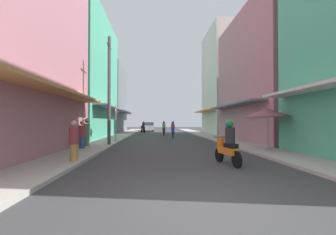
% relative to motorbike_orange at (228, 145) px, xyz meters
% --- Properties ---
extents(ground_plane, '(96.64, 96.64, 0.00)m').
position_rel_motorbike_orange_xyz_m(ground_plane, '(-1.58, 14.08, -0.70)').
color(ground_plane, '#38383A').
extents(sidewalk_left, '(1.91, 51.93, 0.12)m').
position_rel_motorbike_orange_xyz_m(sidewalk_left, '(-6.11, 14.08, -0.64)').
color(sidewalk_left, '#ADA89E').
rests_on(sidewalk_left, ground).
extents(sidewalk_right, '(1.91, 51.93, 0.12)m').
position_rel_motorbike_orange_xyz_m(sidewalk_right, '(2.96, 14.08, -0.64)').
color(sidewalk_right, '#ADA89E').
rests_on(sidewalk_right, ground).
extents(building_left_mid, '(7.05, 12.54, 11.39)m').
position_rel_motorbike_orange_xyz_m(building_left_mid, '(-10.06, 15.00, 4.99)').
color(building_left_mid, '#4CB28C').
rests_on(building_left_mid, ground).
extents(building_left_far, '(7.05, 9.71, 9.27)m').
position_rel_motorbike_orange_xyz_m(building_left_far, '(-10.06, 26.64, 3.93)').
color(building_left_far, slate).
rests_on(building_left_far, ground).
extents(building_right_mid, '(7.05, 11.57, 10.01)m').
position_rel_motorbike_orange_xyz_m(building_right_mid, '(6.91, 10.33, 4.30)').
color(building_right_mid, '#B7727F').
rests_on(building_right_mid, ground).
extents(building_right_far, '(7.05, 8.28, 12.65)m').
position_rel_motorbike_orange_xyz_m(building_right_far, '(6.91, 20.98, 5.62)').
color(building_right_far, silver).
rests_on(building_right_far, ground).
extents(motorbike_orange, '(0.63, 1.79, 1.58)m').
position_rel_motorbike_orange_xyz_m(motorbike_orange, '(0.00, 0.00, 0.00)').
color(motorbike_orange, black).
rests_on(motorbike_orange, ground).
extents(motorbike_maroon, '(0.77, 1.73, 1.58)m').
position_rel_motorbike_orange_xyz_m(motorbike_maroon, '(-4.21, 25.90, 0.00)').
color(motorbike_maroon, black).
rests_on(motorbike_maroon, ground).
extents(motorbike_blue, '(0.55, 1.81, 1.58)m').
position_rel_motorbike_orange_xyz_m(motorbike_blue, '(-0.84, 14.97, 0.00)').
color(motorbike_blue, black).
rests_on(motorbike_blue, ground).
extents(motorbike_red, '(0.55, 1.81, 1.58)m').
position_rel_motorbike_orange_xyz_m(motorbike_red, '(-1.53, 19.45, 0.00)').
color(motorbike_red, black).
rests_on(motorbike_red, ground).
extents(parked_car, '(1.94, 4.17, 1.45)m').
position_rel_motorbike_orange_xyz_m(parked_car, '(-3.61, 31.10, 0.04)').
color(parked_car, silver).
rests_on(parked_car, ground).
extents(pedestrian_far, '(0.44, 0.44, 1.74)m').
position_rel_motorbike_orange_xyz_m(pedestrian_far, '(-6.52, 5.98, 0.27)').
color(pedestrian_far, '#598C59').
rests_on(pedestrian_far, ground).
extents(pedestrian_foreground, '(0.34, 0.34, 1.58)m').
position_rel_motorbike_orange_xyz_m(pedestrian_foreground, '(-6.40, 4.65, 0.08)').
color(pedestrian_foreground, '#334C8C').
rests_on(pedestrian_foreground, ground).
extents(pedestrian_midway, '(0.34, 0.34, 1.65)m').
position_rel_motorbike_orange_xyz_m(pedestrian_midway, '(2.69, 8.97, 0.12)').
color(pedestrian_midway, '#598C59').
rests_on(pedestrian_midway, ground).
extents(pedestrian_crossing, '(0.34, 0.34, 1.57)m').
position_rel_motorbike_orange_xyz_m(pedestrian_crossing, '(-5.47, 0.46, 0.08)').
color(pedestrian_crossing, '#BF8C3F').
rests_on(pedestrian_crossing, ground).
extents(vendor_umbrella, '(2.28, 2.28, 2.21)m').
position_rel_motorbike_orange_xyz_m(vendor_umbrella, '(3.09, 3.49, 1.28)').
color(vendor_umbrella, '#99999E').
rests_on(vendor_umbrella, ground).
extents(utility_pole, '(0.20, 1.20, 6.83)m').
position_rel_motorbike_orange_xyz_m(utility_pole, '(-5.40, 6.86, 2.79)').
color(utility_pole, '#4C4C4F').
rests_on(utility_pole, ground).
extents(street_sign_no_entry, '(0.07, 0.60, 2.65)m').
position_rel_motorbike_orange_xyz_m(street_sign_no_entry, '(-5.30, 8.81, 1.01)').
color(street_sign_no_entry, gray).
rests_on(street_sign_no_entry, ground).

